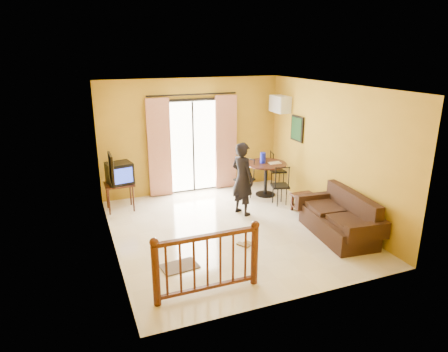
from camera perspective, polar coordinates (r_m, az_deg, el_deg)
name	(u,v)px	position (r m, az deg, el deg)	size (l,w,h in m)	color
ground	(231,229)	(8.04, 0.98, -7.61)	(5.00, 5.00, 0.00)	beige
room_shell	(231,146)	(7.47, 1.05, 4.28)	(5.00, 5.00, 5.00)	white
balcony_door	(193,145)	(9.82, -4.41, 4.38)	(2.25, 0.14, 2.46)	black
tv_table	(119,187)	(9.09, -14.73, -1.49)	(0.62, 0.52, 0.62)	black
television	(120,173)	(8.99, -14.69, 0.40)	(0.60, 0.56, 0.47)	black
picture_left	(111,169)	(6.81, -15.80, 0.92)	(0.05, 0.42, 0.52)	black
dining_table	(266,170)	(9.72, 6.02, 0.91)	(0.98, 0.98, 0.82)	black
water_jug	(263,158)	(9.64, 5.58, 2.61)	(0.14, 0.14, 0.26)	#131BB3
serving_tray	(275,163)	(9.66, 7.25, 1.86)	(0.28, 0.18, 0.02)	beige
dining_chairs	(267,196)	(9.86, 6.14, -2.83)	(1.62, 1.56, 0.95)	black
air_conditioner	(280,104)	(10.03, 7.98, 10.14)	(0.31, 0.60, 0.40)	silver
botanical_print	(297,129)	(9.62, 10.39, 6.68)	(0.05, 0.50, 0.60)	black
coffee_table	(310,204)	(8.78, 12.18, -3.92)	(0.50, 0.89, 0.40)	black
bowl	(310,197)	(8.73, 12.20, -2.88)	(0.21, 0.21, 0.07)	brown
sofa	(340,220)	(7.99, 16.28, -6.04)	(0.98, 1.84, 0.84)	black
standing_person	(242,179)	(8.51, 2.65, -0.40)	(0.58, 0.38, 1.59)	black
stair_balustrade	(207,259)	(5.84, -2.39, -11.78)	(1.63, 0.13, 1.04)	#471E0F
doormat	(180,266)	(6.80, -6.37, -12.70)	(0.60, 0.40, 0.02)	#594E47
sandals	(247,244)	(7.44, 3.26, -9.71)	(0.35, 0.27, 0.03)	brown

